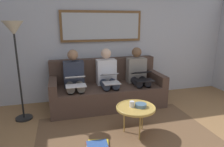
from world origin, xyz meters
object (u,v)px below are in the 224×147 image
at_px(cup, 132,104).
at_px(person_right, 74,78).
at_px(couch, 107,89).
at_px(framed_mirror, 102,26).
at_px(person_middle, 107,76).
at_px(laptop_silver, 110,78).
at_px(laptop_white, 75,81).
at_px(magazine_stack, 97,145).
at_px(bowl, 141,105).
at_px(person_left, 138,74).
at_px(laptop_black, 142,76).
at_px(standing_lamp, 15,40).
at_px(coffee_table, 136,108).

distance_m(cup, person_right, 1.35).
xyz_separation_m(couch, framed_mirror, (0.00, -0.39, 1.24)).
bearing_deg(person_middle, couch, -90.00).
height_order(person_middle, laptop_silver, person_middle).
bearing_deg(laptop_white, laptop_silver, -179.53).
xyz_separation_m(cup, magazine_stack, (0.56, 0.19, -0.45)).
distance_m(bowl, laptop_silver, 0.97).
bearing_deg(person_left, couch, -6.13).
height_order(bowl, laptop_white, laptop_white).
bearing_deg(cup, person_left, -115.91).
distance_m(cup, bowl, 0.13).
bearing_deg(bowl, laptop_silver, -76.83).
relative_size(person_middle, laptop_white, 3.11).
height_order(couch, cup, couch).
relative_size(person_middle, magazine_stack, 3.37).
height_order(cup, person_middle, person_middle).
distance_m(person_left, laptop_white, 1.30).
relative_size(person_left, laptop_black, 3.05).
height_order(person_middle, person_right, same).
relative_size(laptop_silver, person_right, 0.34).
relative_size(bowl, laptop_white, 0.47).
bearing_deg(laptop_white, standing_lamp, -2.26).
xyz_separation_m(couch, laptop_silver, (0.00, 0.30, 0.32)).
distance_m(couch, laptop_black, 0.78).
distance_m(magazine_stack, standing_lamp, 2.06).
xyz_separation_m(framed_mirror, coffee_table, (-0.15, 1.61, -1.13)).
distance_m(cup, laptop_black, 1.06).
bearing_deg(magazine_stack, standing_lamp, -45.98).
bearing_deg(person_right, person_left, 180.00).
relative_size(framed_mirror, laptop_silver, 4.28).
xyz_separation_m(bowl, magazine_stack, (0.68, 0.16, -0.43)).
height_order(framed_mirror, person_left, framed_mirror).
relative_size(laptop_silver, magazine_stack, 1.16).
bearing_deg(laptop_silver, person_middle, -90.00).
xyz_separation_m(laptop_black, magazine_stack, (1.11, 1.09, -0.60)).
bearing_deg(magazine_stack, laptop_black, -135.53).
bearing_deg(person_right, coffee_table, 124.37).
xyz_separation_m(person_middle, standing_lamp, (1.55, 0.20, 0.76)).
bearing_deg(person_left, standing_lamp, 5.19).
height_order(couch, magazine_stack, couch).
height_order(couch, laptop_silver, couch).
bearing_deg(person_left, framed_mirror, -35.53).
bearing_deg(cup, magazine_stack, 18.77).
bearing_deg(bowl, person_middle, -79.37).
relative_size(framed_mirror, coffee_table, 2.91).
height_order(framed_mirror, bowl, framed_mirror).
relative_size(framed_mirror, laptop_white, 4.60).
bearing_deg(framed_mirror, cup, 93.27).
height_order(framed_mirror, laptop_silver, framed_mirror).
distance_m(framed_mirror, standing_lamp, 1.69).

